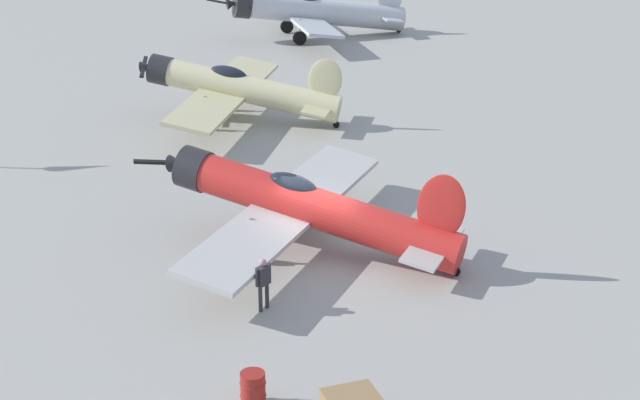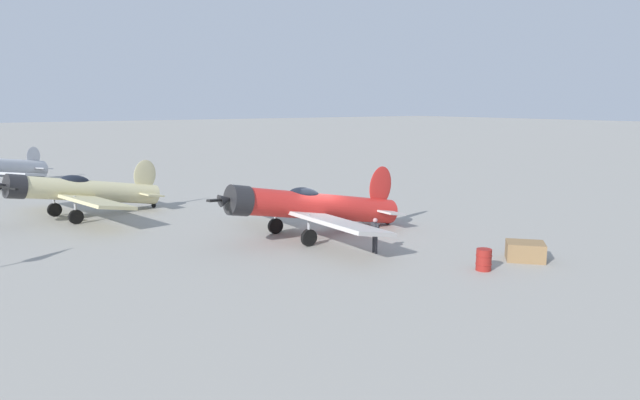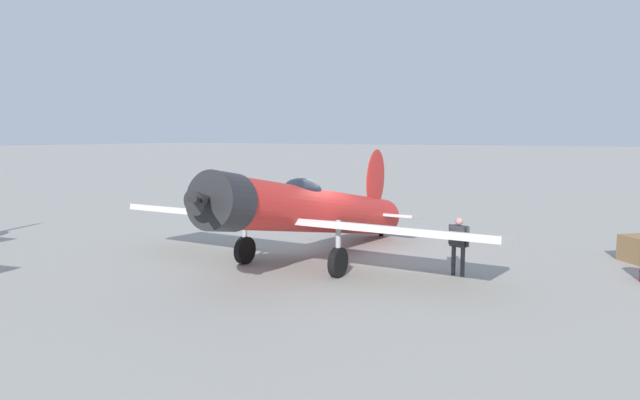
% 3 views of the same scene
% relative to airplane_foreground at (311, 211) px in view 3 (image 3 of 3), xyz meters
% --- Properties ---
extents(ground_plane, '(400.00, 400.00, 0.00)m').
position_rel_airplane_foreground_xyz_m(ground_plane, '(0.00, -0.51, -1.52)').
color(ground_plane, gray).
extents(airplane_foreground, '(11.67, 11.23, 3.35)m').
position_rel_airplane_foreground_xyz_m(airplane_foreground, '(0.00, 0.00, 0.00)').
color(airplane_foreground, red).
rests_on(airplane_foreground, ground_plane).
extents(ground_crew_mechanic, '(0.60, 0.33, 1.59)m').
position_rel_airplane_foreground_xyz_m(ground_crew_mechanic, '(-4.24, -0.57, -0.56)').
color(ground_crew_mechanic, '#2D2D33').
rests_on(ground_crew_mechanic, ground_plane).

